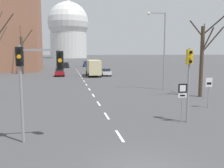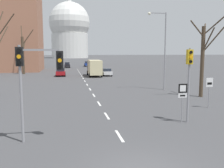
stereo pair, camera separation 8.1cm
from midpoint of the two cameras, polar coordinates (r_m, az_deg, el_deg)
The scene contains 27 objects.
lane_stripe_0 at distance 14.31m, azimuth 1.88°, elevation -11.76°, with size 0.16×2.00×0.01m, color silver.
lane_stripe_1 at distance 18.54m, azimuth -1.07°, elevation -7.29°, with size 0.16×2.00×0.01m, color silver.
lane_stripe_2 at distance 22.88m, azimuth -2.88°, elevation -4.48°, with size 0.16×2.00×0.01m, color silver.
lane_stripe_3 at distance 27.27m, azimuth -4.10°, elevation -2.57°, with size 0.16×2.00×0.01m, color silver.
lane_stripe_4 at distance 31.69m, azimuth -4.98°, elevation -1.20°, with size 0.16×2.00×0.01m, color silver.
lane_stripe_5 at distance 36.13m, azimuth -5.64°, elevation -0.15°, with size 0.16×2.00×0.01m, color silver.
lane_stripe_6 at distance 40.59m, azimuth -6.16°, elevation 0.66°, with size 0.16×2.00×0.01m, color silver.
lane_stripe_7 at distance 45.05m, azimuth -6.57°, elevation 1.31°, with size 0.16×2.00×0.01m, color silver.
lane_stripe_8 at distance 49.52m, azimuth -6.91°, elevation 1.84°, with size 0.16×2.00×0.01m, color silver.
lane_stripe_9 at distance 53.99m, azimuth -7.20°, elevation 2.29°, with size 0.16×2.00×0.01m, color silver.
lane_stripe_10 at distance 58.47m, azimuth -7.44°, elevation 2.67°, with size 0.16×2.00×0.01m, color silver.
lane_stripe_11 at distance 62.95m, azimuth -7.64°, elevation 2.99°, with size 0.16×2.00×0.01m, color silver.
lane_stripe_12 at distance 67.44m, azimuth -7.82°, elevation 3.27°, with size 0.16×2.00×0.01m, color silver.
traffic_signal_near_right at distance 17.11m, azimuth 17.35°, elevation 2.87°, with size 0.36×0.34×4.94m.
traffic_signal_near_left at distance 13.28m, azimuth -17.19°, elevation 3.31°, with size 2.33×0.34×5.03m.
route_sign_post at distance 17.13m, azimuth 15.94°, elevation -2.57°, with size 0.60×0.08×2.66m.
speed_limit_sign at distance 22.38m, azimuth 21.44°, elevation -0.68°, with size 0.60×0.08×2.60m.
street_lamp_right at distance 31.44m, azimuth 11.48°, elevation 9.04°, with size 2.37×0.36×9.41m.
sedan_near_left at distance 49.81m, azimuth -11.61°, elevation 2.71°, with size 1.85×3.83×1.63m.
sedan_near_right at distance 76.85m, azimuth -10.17°, elevation 4.34°, with size 1.70×4.55×1.68m.
sedan_mid_centre at distance 49.70m, azimuth -1.22°, elevation 2.79°, with size 1.81×4.40×1.49m.
sedan_far_left at distance 82.21m, azimuth -5.66°, elevation 4.62°, with size 1.81×4.28×1.75m.
delivery_truck at distance 48.74m, azimuth -4.02°, elevation 3.79°, with size 2.44×7.20×3.14m.
bare_tree_left_near at distance 56.73m, azimuth -19.60°, elevation 6.68°, with size 2.93×2.27×10.40m.
bare_tree_right_near at distance 27.56m, azimuth 20.24°, elevation 5.88°, with size 3.32×3.79×8.37m.
capitol_dome at distance 204.61m, azimuth -9.64°, elevation 12.05°, with size 31.87×31.87×45.02m.
apartment_block_left at distance 68.58m, azimuth -23.74°, elevation 13.04°, with size 18.00×14.00×24.47m, color #9E664C.
Camera 2 is at (-2.82, -8.90, 4.68)m, focal length 40.00 mm.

